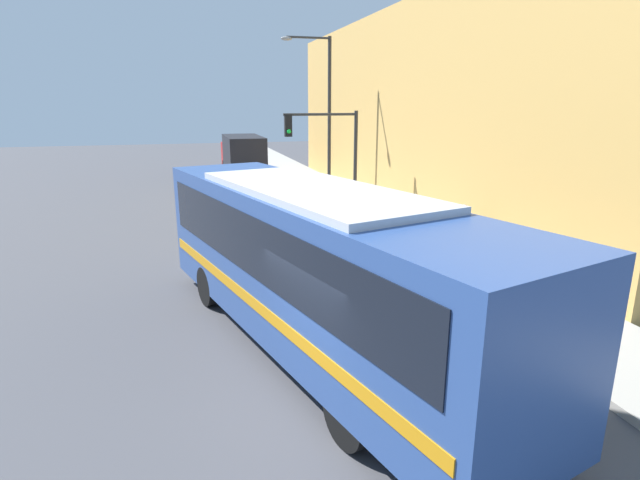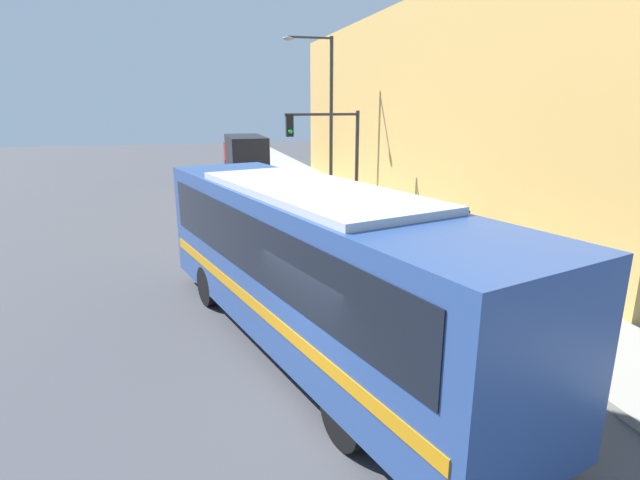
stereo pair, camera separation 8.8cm
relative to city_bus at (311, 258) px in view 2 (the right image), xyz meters
name	(u,v)px [view 2 (the right image)]	position (x,y,z in m)	size (l,w,h in m)	color
ground_plane	(328,405)	(-0.24, -2.12, -1.98)	(120.00, 120.00, 0.00)	#47474C
sidewalk	(332,192)	(5.72, 17.88, -1.89)	(2.92, 70.00, 0.17)	#A8A399
building_facade	(442,111)	(10.18, 13.76, 2.64)	(6.00, 29.75, 9.22)	tan
city_bus	(311,258)	(0.00, 0.00, 0.00)	(5.27, 11.11, 3.43)	#2D4C8C
delivery_truck	(244,154)	(1.73, 25.84, -0.40)	(2.35, 7.87, 2.86)	black
fire_hydrant	(467,273)	(4.86, 2.02, -1.43)	(0.24, 0.33, 0.75)	gold
traffic_light_pole	(330,144)	(3.79, 11.62, 1.33)	(3.28, 0.35, 4.51)	#2D2D2D
parking_meter	(414,228)	(4.86, 5.35, -0.98)	(0.14, 0.14, 1.22)	#2D2D2D
street_lamp	(326,106)	(4.81, 16.02, 2.89)	(2.56, 0.28, 8.01)	#2D2D2D
pedestrian_near_corner	(464,228)	(6.43, 4.89, -0.98)	(0.34, 0.34, 1.63)	#23283D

